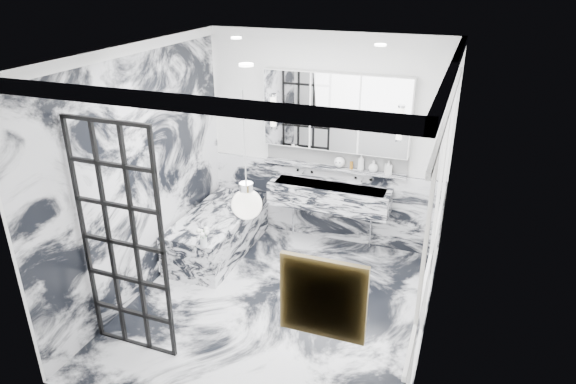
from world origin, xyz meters
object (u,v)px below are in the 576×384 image
at_px(trough_sink, 329,196).
at_px(bathtub, 218,233).
at_px(crittall_door, 123,243).
at_px(mirror_cabinet, 336,112).

xyz_separation_m(trough_sink, bathtub, (-1.33, -0.66, -0.45)).
xyz_separation_m(crittall_door, bathtub, (-0.07, 1.95, -0.89)).
height_order(mirror_cabinet, bathtub, mirror_cabinet).
bearing_deg(crittall_door, mirror_cabinet, 66.67).
height_order(trough_sink, bathtub, trough_sink).
xyz_separation_m(crittall_door, mirror_cabinet, (1.25, 2.78, 0.65)).
xyz_separation_m(mirror_cabinet, bathtub, (-1.32, -0.83, -1.54)).
bearing_deg(crittall_door, bathtub, 93.07).
relative_size(trough_sink, bathtub, 0.97).
relative_size(trough_sink, mirror_cabinet, 0.84).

